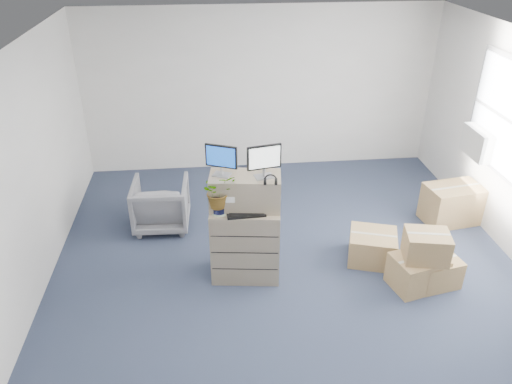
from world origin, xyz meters
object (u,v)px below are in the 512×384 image
potted_plant (219,195)px  water_bottle (248,199)px  filing_cabinet_lower (246,242)px  monitor_right (264,160)px  monitor_left (221,159)px  keyboard (246,214)px  office_chair (161,202)px

potted_plant → water_bottle: bearing=13.6°
filing_cabinet_lower → monitor_right: size_ratio=2.42×
monitor_left → potted_plant: (-0.05, -0.15, -0.39)m
monitor_left → filing_cabinet_lower: bearing=5.7°
monitor_left → keyboard: size_ratio=0.83×
monitor_left → potted_plant: monitor_left is taller
monitor_right → office_chair: size_ratio=0.50×
water_bottle → office_chair: 1.83m
keyboard → potted_plant: 0.39m
keyboard → potted_plant: potted_plant is taller
monitor_right → potted_plant: size_ratio=0.78×
filing_cabinet_lower → potted_plant: size_ratio=1.88×
filing_cabinet_lower → water_bottle: bearing=32.2°
monitor_right → potted_plant: (-0.53, -0.05, -0.40)m
filing_cabinet_lower → office_chair: size_ratio=1.22×
filing_cabinet_lower → water_bottle: water_bottle is taller
monitor_left → keyboard: (0.26, -0.22, -0.61)m
monitor_right → monitor_left: bearing=156.5°
monitor_right → water_bottle: size_ratio=1.76×
monitor_left → monitor_right: monitor_right is taller
water_bottle → potted_plant: (-0.35, -0.08, 0.12)m
filing_cabinet_lower → keyboard: bearing=-83.4°
water_bottle → potted_plant: bearing=-166.4°
monitor_left → keyboard: bearing=-17.3°
potted_plant → filing_cabinet_lower: bearing=12.0°
monitor_left → water_bottle: (0.30, -0.06, -0.51)m
monitor_right → office_chair: monitor_right is taller
potted_plant → monitor_right: bearing=5.2°
potted_plant → keyboard: bearing=-13.4°
office_chair → filing_cabinet_lower: bearing=134.1°
keyboard → water_bottle: 0.19m
keyboard → water_bottle: (0.04, 0.16, 0.10)m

